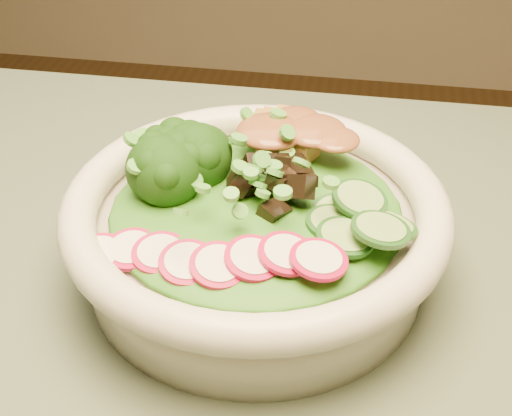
# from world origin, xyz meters

# --- Properties ---
(salad_bowl) EXTENTS (0.28, 0.28, 0.08)m
(salad_bowl) POSITION_xyz_m (0.17, 0.09, 0.79)
(salad_bowl) COLOR silver
(salad_bowl) RESTS_ON dining_table
(lettuce_bed) EXTENTS (0.21, 0.21, 0.03)m
(lettuce_bed) POSITION_xyz_m (0.17, 0.09, 0.81)
(lettuce_bed) COLOR #215B13
(lettuce_bed) RESTS_ON salad_bowl
(broccoli_florets) EXTENTS (0.10, 0.09, 0.05)m
(broccoli_florets) POSITION_xyz_m (0.11, 0.10, 0.83)
(broccoli_florets) COLOR black
(broccoli_florets) RESTS_ON salad_bowl
(radish_slices) EXTENTS (0.12, 0.06, 0.02)m
(radish_slices) POSITION_xyz_m (0.16, 0.02, 0.82)
(radish_slices) COLOR #A90D3C
(radish_slices) RESTS_ON salad_bowl
(cucumber_slices) EXTENTS (0.09, 0.09, 0.04)m
(cucumber_slices) POSITION_xyz_m (0.24, 0.07, 0.83)
(cucumber_slices) COLOR #82AA5E
(cucumber_slices) RESTS_ON salad_bowl
(mushroom_heap) EXTENTS (0.09, 0.09, 0.04)m
(mushroom_heap) POSITION_xyz_m (0.18, 0.10, 0.83)
(mushroom_heap) COLOR black
(mushroom_heap) RESTS_ON salad_bowl
(tofu_cubes) EXTENTS (0.11, 0.08, 0.04)m
(tofu_cubes) POSITION_xyz_m (0.19, 0.15, 0.83)
(tofu_cubes) COLOR olive
(tofu_cubes) RESTS_ON salad_bowl
(peanut_sauce) EXTENTS (0.07, 0.06, 0.02)m
(peanut_sauce) POSITION_xyz_m (0.19, 0.15, 0.84)
(peanut_sauce) COLOR brown
(peanut_sauce) RESTS_ON tofu_cubes
(scallion_garnish) EXTENTS (0.20, 0.20, 0.03)m
(scallion_garnish) POSITION_xyz_m (0.17, 0.09, 0.84)
(scallion_garnish) COLOR #4E9E37
(scallion_garnish) RESTS_ON salad_bowl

